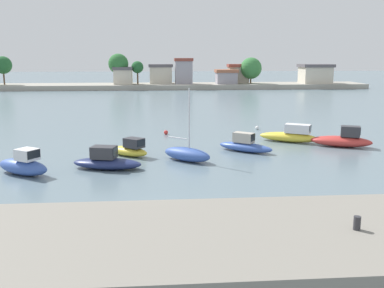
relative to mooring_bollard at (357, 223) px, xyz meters
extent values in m
plane|color=slate|center=(-6.97, 6.47, -2.24)|extent=(400.00, 400.00, 0.00)
cube|color=gray|center=(-6.97, 0.28, -1.24)|extent=(72.38, 6.97, 2.00)
cylinder|color=#2D2D33|center=(0.00, 0.00, 0.00)|extent=(0.25, 0.25, 0.48)
ellipsoid|color=#3856A8|center=(-15.86, 15.79, -1.71)|extent=(4.42, 3.67, 1.06)
cube|color=silver|center=(-15.45, 15.52, -0.80)|extent=(1.70, 1.67, 0.76)
cube|color=black|center=(-14.92, 15.16, -0.72)|extent=(0.64, 0.91, 0.53)
ellipsoid|color=navy|center=(-10.36, 16.86, -1.86)|extent=(5.27, 2.99, 0.76)
cube|color=#333338|center=(-10.57, 16.91, -1.05)|extent=(1.90, 1.52, 0.85)
cube|color=black|center=(-9.76, 16.71, -0.96)|extent=(0.33, 1.03, 0.60)
ellipsoid|color=yellow|center=(-9.09, 20.90, -1.86)|extent=(3.70, 3.31, 0.75)
cube|color=#333338|center=(-8.63, 20.53, -1.12)|extent=(1.78, 1.72, 0.74)
cube|color=black|center=(-8.06, 20.09, -1.04)|extent=(0.64, 0.79, 0.52)
ellipsoid|color=#3856A8|center=(-4.56, 18.75, -1.72)|extent=(4.10, 3.86, 1.04)
cylinder|color=silver|center=(-4.40, 18.61, 1.05)|extent=(0.10, 0.10, 4.50)
cylinder|color=#B7B7BC|center=(-5.25, 19.35, -0.55)|extent=(1.43, 1.27, 0.08)
ellipsoid|color=#3856A8|center=(0.53, 21.64, -1.85)|extent=(4.65, 4.01, 0.77)
cube|color=#BCB2A3|center=(0.38, 21.75, -1.06)|extent=(1.85, 1.70, 0.82)
cube|color=black|center=(1.05, 21.24, -0.98)|extent=(0.53, 0.66, 0.58)
ellipsoid|color=yellow|center=(5.39, 25.50, -1.80)|extent=(5.52, 3.98, 0.88)
cube|color=silver|center=(6.08, 25.11, -0.95)|extent=(2.47, 2.01, 0.81)
cube|color=black|center=(7.06, 24.58, -0.87)|extent=(0.53, 0.88, 0.57)
ellipsoid|color=#C63833|center=(9.37, 23.03, -1.77)|extent=(5.50, 3.68, 0.93)
cube|color=#333338|center=(10.01, 22.76, -0.85)|extent=(1.85, 1.56, 0.92)
cube|color=black|center=(10.74, 22.46, -0.76)|extent=(0.43, 0.89, 0.64)
sphere|color=white|center=(4.00, 32.39, -2.03)|extent=(0.41, 0.41, 0.41)
sphere|color=red|center=(-5.89, 30.28, -2.02)|extent=(0.43, 0.43, 0.43)
cube|color=#9E998C|center=(-6.97, 92.66, -1.67)|extent=(100.87, 10.71, 1.14)
cube|color=beige|center=(-14.45, 92.08, 0.57)|extent=(4.19, 4.51, 3.33)
cube|color=#565156|center=(-14.45, 92.08, 2.59)|extent=(4.60, 4.96, 0.70)
cube|color=beige|center=(-5.57, 93.56, 0.86)|extent=(5.23, 3.74, 3.91)
cube|color=#565156|center=(-5.57, 93.56, 3.16)|extent=(5.75, 4.11, 0.70)
cube|color=#99939E|center=(-0.14, 92.12, 1.57)|extent=(3.99, 3.29, 5.35)
cube|color=brown|center=(-0.14, 92.12, 4.60)|extent=(4.39, 3.62, 0.70)
cube|color=#99939E|center=(10.00, 91.40, 0.24)|extent=(4.76, 4.26, 2.68)
cube|color=#995B42|center=(10.00, 91.40, 1.93)|extent=(5.24, 4.68, 0.70)
cube|color=#B2A38E|center=(13.30, 93.62, 0.85)|extent=(4.77, 3.25, 3.90)
cube|color=brown|center=(13.30, 93.62, 3.16)|extent=(5.25, 3.58, 0.70)
cube|color=beige|center=(31.91, 91.67, 0.84)|extent=(6.85, 5.73, 3.89)
cube|color=#565156|center=(31.91, 91.67, 3.14)|extent=(7.54, 6.31, 0.70)
cylinder|color=brown|center=(16.10, 92.14, -0.30)|extent=(0.36, 0.36, 1.59)
sphere|color=#387A3D|center=(16.10, 92.14, 2.54)|extent=(5.12, 5.12, 5.12)
cylinder|color=brown|center=(-15.45, 91.77, 0.35)|extent=(0.36, 0.36, 2.90)
sphere|color=#2D6B33|center=(-15.45, 91.77, 3.67)|extent=(4.66, 4.66, 4.66)
cylinder|color=brown|center=(-11.01, 91.34, 0.33)|extent=(0.36, 0.36, 2.85)
sphere|color=#235B2D|center=(-11.01, 91.34, 2.88)|extent=(2.80, 2.80, 2.80)
cylinder|color=brown|center=(-41.80, 92.31, 0.34)|extent=(0.36, 0.36, 2.88)
sphere|color=#235B2D|center=(-41.80, 92.31, 3.39)|extent=(4.03, 4.03, 4.03)
camera|label=1|loc=(-6.85, -13.84, 5.69)|focal=41.28mm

